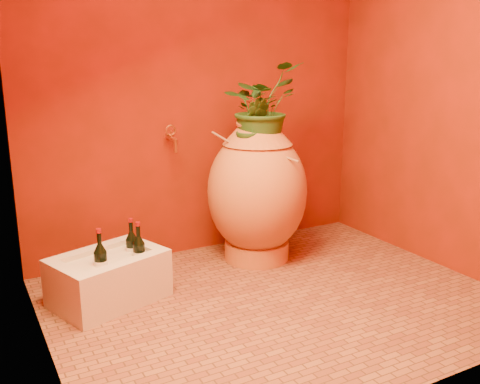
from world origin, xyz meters
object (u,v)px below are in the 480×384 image
wine_bottle_b (132,249)px  wine_bottle_c (101,263)px  wall_tap (172,137)px  wine_bottle_a (139,254)px  stone_basin (109,279)px  amphora (257,191)px

wine_bottle_b → wine_bottle_c: wine_bottle_c is taller
wall_tap → wine_bottle_a: bearing=-130.5°
wine_bottle_a → wine_bottle_c: 0.24m
wine_bottle_b → wine_bottle_c: 0.26m
wall_tap → stone_basin: bearing=-142.0°
wine_bottle_c → amphora: bearing=11.7°
amphora → wall_tap: size_ratio=5.53×
wine_bottle_a → wine_bottle_b: wine_bottle_a is taller
stone_basin → wine_bottle_c: bearing=-131.1°
wine_bottle_a → wall_tap: 0.86m
amphora → wine_bottle_b: (-0.91, -0.09, -0.22)m
wine_bottle_a → wine_bottle_c: size_ratio=0.97×
wine_bottle_b → stone_basin: bearing=-154.3°
amphora → wall_tap: bearing=149.8°
wine_bottle_b → wall_tap: size_ratio=1.69×
amphora → wine_bottle_c: bearing=-168.3°
wine_bottle_b → wall_tap: bearing=42.1°
amphora → wine_bottle_c: amphora is taller
amphora → wine_bottle_c: size_ratio=3.15×
wine_bottle_b → wine_bottle_c: bearing=-147.5°
amphora → wine_bottle_b: 0.94m
amphora → wine_bottle_a: amphora is taller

